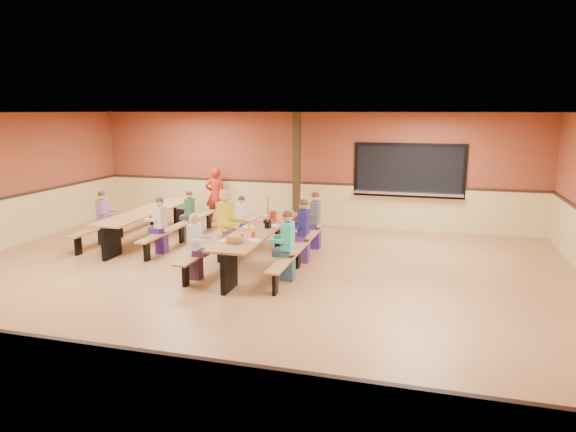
# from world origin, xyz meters

# --- Properties ---
(ground) EXTENTS (12.00, 12.00, 0.00)m
(ground) POSITION_xyz_m (0.00, 0.00, 0.00)
(ground) COLOR #8F5D36
(ground) RESTS_ON ground
(room_envelope) EXTENTS (12.04, 10.04, 3.02)m
(room_envelope) POSITION_xyz_m (0.00, 0.00, 0.69)
(room_envelope) COLOR brown
(room_envelope) RESTS_ON ground
(kitchen_pass_through) EXTENTS (2.78, 0.28, 1.38)m
(kitchen_pass_through) POSITION_xyz_m (2.60, 4.96, 1.49)
(kitchen_pass_through) COLOR black
(kitchen_pass_through) RESTS_ON ground
(structural_post) EXTENTS (0.18, 0.18, 3.00)m
(structural_post) POSITION_xyz_m (-0.20, 4.40, 1.50)
(structural_post) COLOR black
(structural_post) RESTS_ON ground
(cafeteria_table_main) EXTENTS (1.91, 3.70, 0.74)m
(cafeteria_table_main) POSITION_xyz_m (-0.12, 1.05, 0.53)
(cafeteria_table_main) COLOR #9D663E
(cafeteria_table_main) RESTS_ON ground
(cafeteria_table_second) EXTENTS (1.91, 3.70, 0.74)m
(cafeteria_table_second) POSITION_xyz_m (-3.25, 2.25, 0.53)
(cafeteria_table_second) COLOR #9D663E
(cafeteria_table_second) RESTS_ON ground
(seated_child_white_left) EXTENTS (0.37, 0.30, 1.21)m
(seated_child_white_left) POSITION_xyz_m (-0.95, -0.09, 0.60)
(seated_child_white_left) COLOR silver
(seated_child_white_left) RESTS_ON ground
(seated_adult_yellow) EXTENTS (0.47, 0.39, 1.42)m
(seated_adult_yellow) POSITION_xyz_m (-0.95, 1.37, 0.71)
(seated_adult_yellow) COLOR gold
(seated_adult_yellow) RESTS_ON ground
(seated_child_grey_left) EXTENTS (0.34, 0.27, 1.14)m
(seated_child_grey_left) POSITION_xyz_m (-0.95, 2.34, 0.57)
(seated_child_grey_left) COLOR white
(seated_child_grey_left) RESTS_ON ground
(seated_child_teal_right) EXTENTS (0.40, 0.33, 1.27)m
(seated_child_teal_right) POSITION_xyz_m (0.70, 0.29, 0.63)
(seated_child_teal_right) COLOR #2BAF88
(seated_child_teal_right) RESTS_ON ground
(seated_child_navy_right) EXTENTS (0.40, 0.33, 1.28)m
(seated_child_navy_right) POSITION_xyz_m (0.70, 1.49, 0.64)
(seated_child_navy_right) COLOR #191650
(seated_child_navy_right) RESTS_ON ground
(seated_child_char_right) EXTENTS (0.39, 0.32, 1.26)m
(seated_child_char_right) POSITION_xyz_m (0.70, 2.58, 0.63)
(seated_child_char_right) COLOR #43454C
(seated_child_char_right) RESTS_ON ground
(seated_child_purple_sec) EXTENTS (0.37, 0.31, 1.22)m
(seated_child_purple_sec) POSITION_xyz_m (-4.07, 1.64, 0.61)
(seated_child_purple_sec) COLOR #7B5176
(seated_child_purple_sec) RESTS_ON ground
(seated_child_green_sec) EXTENTS (0.34, 0.27, 1.14)m
(seated_child_green_sec) POSITION_xyz_m (-2.42, 2.70, 0.57)
(seated_child_green_sec) COLOR #326B46
(seated_child_green_sec) RESTS_ON ground
(seated_child_tan_sec) EXTENTS (0.37, 0.30, 1.21)m
(seated_child_tan_sec) POSITION_xyz_m (-2.42, 1.32, 0.60)
(seated_child_tan_sec) COLOR #BFB097
(seated_child_tan_sec) RESTS_ON ground
(standing_woman) EXTENTS (0.66, 0.56, 1.53)m
(standing_woman) POSITION_xyz_m (-2.54, 4.55, 0.76)
(standing_woman) COLOR #A31E12
(standing_woman) RESTS_ON ground
(punch_pitcher) EXTENTS (0.16, 0.16, 0.22)m
(punch_pitcher) POSITION_xyz_m (-0.03, 1.80, 0.85)
(punch_pitcher) COLOR #B12217
(punch_pitcher) RESTS_ON cafeteria_table_main
(chip_bowl) EXTENTS (0.32, 0.32, 0.15)m
(chip_bowl) POSITION_xyz_m (-0.17, -0.08, 0.81)
(chip_bowl) COLOR orange
(chip_bowl) RESTS_ON cafeteria_table_main
(napkin_dispenser) EXTENTS (0.10, 0.14, 0.13)m
(napkin_dispenser) POSITION_xyz_m (0.05, 1.19, 0.80)
(napkin_dispenser) COLOR black
(napkin_dispenser) RESTS_ON cafeteria_table_main
(condiment_mustard) EXTENTS (0.06, 0.06, 0.17)m
(condiment_mustard) POSITION_xyz_m (-0.20, 0.79, 0.82)
(condiment_mustard) COLOR yellow
(condiment_mustard) RESTS_ON cafeteria_table_main
(condiment_ketchup) EXTENTS (0.06, 0.06, 0.17)m
(condiment_ketchup) POSITION_xyz_m (-0.24, 0.90, 0.82)
(condiment_ketchup) COLOR #B2140F
(condiment_ketchup) RESTS_ON cafeteria_table_main
(table_paddle) EXTENTS (0.16, 0.16, 0.56)m
(table_paddle) POSITION_xyz_m (-0.10, 1.64, 0.88)
(table_paddle) COLOR black
(table_paddle) RESTS_ON cafeteria_table_main
(place_settings) EXTENTS (0.65, 3.30, 0.11)m
(place_settings) POSITION_xyz_m (-0.12, 1.05, 0.80)
(place_settings) COLOR beige
(place_settings) RESTS_ON cafeteria_table_main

